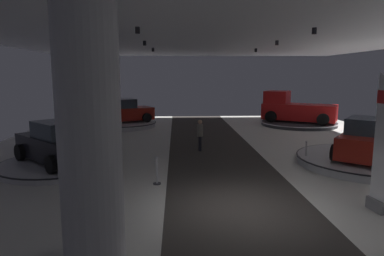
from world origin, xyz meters
name	(u,v)px	position (x,y,z in m)	size (l,w,h in m)	color
ground	(241,209)	(0.00, 0.00, -0.02)	(24.00, 44.00, 0.06)	silver
ceiling_with_spotlights	(245,9)	(0.00, 0.00, 5.55)	(24.00, 44.00, 0.39)	silver
column_left	(89,129)	(-3.59, -2.45, 2.75)	(1.27, 1.27, 5.50)	#ADADB2
display_platform_deep_left	(124,124)	(-5.72, 15.78, 0.20)	(4.72, 4.72, 0.36)	#B7B7BC
display_car_deep_left	(123,112)	(-5.75, 15.77, 1.12)	(4.56, 3.60, 1.71)	maroon
display_platform_mid_right	(367,161)	(6.26, 4.45, 0.19)	(5.78, 5.78, 0.35)	#B7B7BC
display_car_mid_right	(368,140)	(6.25, 4.43, 1.11)	(4.03, 4.40, 1.71)	maroon
display_platform_mid_left	(59,164)	(-6.73, 4.70, 0.14)	(4.81, 4.81, 0.26)	#B7B7BC
display_car_mid_left	(58,144)	(-6.70, 4.67, 1.02)	(4.24, 4.24, 1.71)	black
display_platform_deep_right	(299,123)	(7.47, 15.94, 0.15)	(5.68, 5.68, 0.27)	#333338
pickup_truck_deep_right	(295,109)	(7.19, 16.10, 1.21)	(5.64, 4.55, 2.30)	red
visitor_walking_near	(200,133)	(-0.65, 7.59, 0.91)	(0.32, 0.32, 1.59)	black
stanchion_a	(306,155)	(3.76, 4.84, 0.37)	(0.28, 0.28, 1.01)	#333338
stanchion_b	(157,174)	(-2.54, 2.34, 0.37)	(0.28, 0.28, 1.01)	#333338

